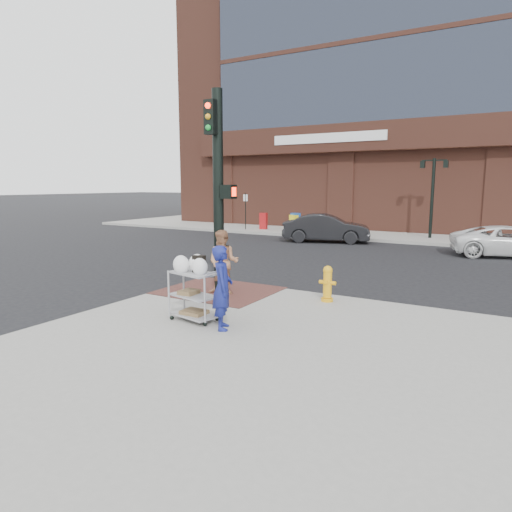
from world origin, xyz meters
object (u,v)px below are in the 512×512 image
Objects in this scene: traffic_signal_pole at (218,186)px; woman_blue at (222,288)px; lamp_post at (433,189)px; sedan_dark at (326,228)px; minivan_white at (510,241)px; fire_hydrant at (327,283)px; pedestrian_tan at (223,262)px; utility_cart at (194,291)px.

woman_blue is (1.75, -2.40, -1.88)m from traffic_signal_pole.
sedan_dark is at bearing -143.75° from lamp_post.
lamp_post reaches higher than woman_blue.
woman_blue is at bearing -53.88° from traffic_signal_pole.
fire_hydrant is (-3.46, -10.85, -0.03)m from minivan_white.
minivan_white is at bearing 42.09° from pedestrian_tan.
minivan_white is at bearing -112.00° from sedan_dark.
minivan_white is (5.98, 11.48, -0.35)m from pedestrian_tan.
minivan_white is at bearing 69.06° from utility_cart.
sedan_dark reaches higher than fire_hydrant.
lamp_post is 2.98× the size of utility_cart.
lamp_post is at bearing 84.99° from utility_cart.
pedestrian_tan is at bearing -165.99° from fire_hydrant.
utility_cart reaches higher than minivan_white.
woman_blue is 1.88× the size of fire_hydrant.
utility_cart is (-5.22, -13.65, 0.15)m from minivan_white.
utility_cart is at bearing 142.34° from minivan_white.
woman_blue reaches higher than fire_hydrant.
lamp_post reaches higher than sedan_dark.
lamp_post is 4.69× the size of fire_hydrant.
traffic_signal_pole is at bearing 112.79° from utility_cart.
woman_blue is at bearing 176.61° from sedan_dark.
traffic_signal_pole is 3.51m from woman_blue.
lamp_post is 17.64m from utility_cart.
sedan_dark is 0.97× the size of minivan_white.
pedestrian_tan is 1.20× the size of utility_cart.
utility_cart reaches higher than fire_hydrant.
pedestrian_tan is at bearing 1.73° from woman_blue.
woman_blue is 1.00× the size of pedestrian_tan.
utility_cart is (0.94, -2.25, -2.07)m from traffic_signal_pole.
pedestrian_tan reaches higher than utility_cart.
fire_hydrant is (4.61, -11.47, -0.12)m from sedan_dark.
sedan_dark is at bearing -18.11° from woman_blue.
pedestrian_tan is 2.62m from fire_hydrant.
traffic_signal_pole reaches higher than minivan_white.
pedestrian_tan is at bearing 172.17° from sedan_dark.
minivan_white is 11.39m from fire_hydrant.
pedestrian_tan reaches higher than minivan_white.
sedan_dark is at bearing 101.30° from utility_cart.
traffic_signal_pole is 1.88m from pedestrian_tan.
woman_blue is at bearing -107.90° from fire_hydrant.
pedestrian_tan is at bearing -98.52° from lamp_post.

